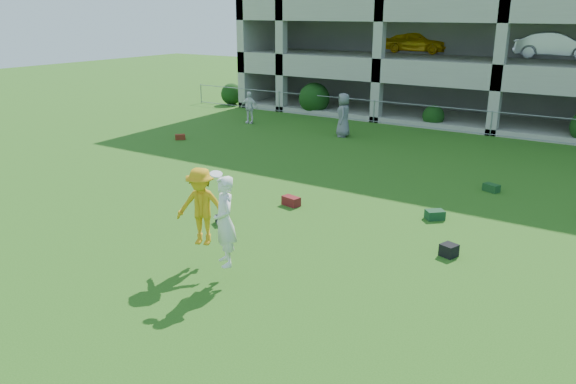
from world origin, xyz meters
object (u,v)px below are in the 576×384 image
Objects in this scene: frisbee_contest at (208,211)px; crate_d at (449,250)px; parking_garage at (542,3)px; bystander_c at (343,115)px; bystander_b at (249,107)px.

crate_d is at bearing 40.20° from frisbee_contest.
parking_garage reaches higher than crate_d.
parking_garage is (1.63, 26.82, 4.61)m from frisbee_contest.
frisbee_contest is at bearing -139.80° from crate_d.
frisbee_contest is (-4.34, -3.67, 1.25)m from crate_d.
parking_garage is at bearing 86.52° from frisbee_contest.
parking_garage is at bearing 96.68° from crate_d.
crate_d is 0.01× the size of parking_garage.
bystander_b is at bearing -119.06° from bystander_c.
parking_garage is at bearing 36.20° from bystander_b.
bystander_b is at bearing -132.60° from parking_garage.
parking_garage is at bearing 128.39° from bystander_c.
frisbee_contest is at bearing -93.48° from parking_garage.
frisbee_contest is 0.07× the size of parking_garage.
parking_garage is (-2.71, 23.15, 5.86)m from crate_d.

